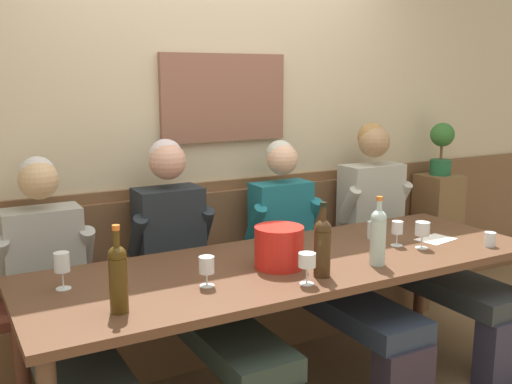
{
  "coord_description": "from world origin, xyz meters",
  "views": [
    {
      "loc": [
        -1.53,
        -2.27,
        1.65
      ],
      "look_at": [
        -0.03,
        0.44,
        1.04
      ],
      "focal_mm": 41.27,
      "sensor_mm": 36.0,
      "label": 1
    }
  ],
  "objects_px": {
    "wine_bottle_clear_water": "(322,246)",
    "water_tumbler_center": "(373,230)",
    "wall_bench": "(230,301)",
    "wine_glass_right_end": "(207,266)",
    "water_tumbler_left": "(490,239)",
    "wine_glass_near_bucket": "(279,238)",
    "dining_table": "(293,273)",
    "person_center_right_seat": "(405,235)",
    "ice_bucket": "(279,247)",
    "wine_glass_center_rear": "(397,229)",
    "wine_glass_by_bottle": "(62,264)",
    "wine_bottle_amber_mid": "(378,235)",
    "wine_bottle_green_tall": "(118,276)",
    "person_left_seat": "(316,260)",
    "person_center_left_seat": "(60,305)",
    "wine_glass_mid_right": "(422,229)",
    "wine_glass_mid_left": "(307,262)",
    "person_right_seat": "(193,272)",
    "potted_plant": "(442,145)"
  },
  "relations": [
    {
      "from": "ice_bucket",
      "to": "wine_glass_center_rear",
      "type": "height_order",
      "value": "ice_bucket"
    },
    {
      "from": "wine_glass_mid_right",
      "to": "water_tumbler_center",
      "type": "bearing_deg",
      "value": 110.16
    },
    {
      "from": "wine_glass_mid_right",
      "to": "water_tumbler_center",
      "type": "height_order",
      "value": "wine_glass_mid_right"
    },
    {
      "from": "water_tumbler_left",
      "to": "wine_glass_right_end",
      "type": "bearing_deg",
      "value": 173.65
    },
    {
      "from": "dining_table",
      "to": "person_left_seat",
      "type": "xyz_separation_m",
      "value": [
        0.35,
        0.3,
        -0.07
      ]
    },
    {
      "from": "wine_bottle_green_tall",
      "to": "wine_glass_by_bottle",
      "type": "bearing_deg",
      "value": 111.06
    },
    {
      "from": "ice_bucket",
      "to": "wine_glass_center_rear",
      "type": "bearing_deg",
      "value": -0.1
    },
    {
      "from": "person_right_seat",
      "to": "wine_glass_mid_right",
      "type": "bearing_deg",
      "value": -24.46
    },
    {
      "from": "wine_glass_by_bottle",
      "to": "wine_glass_right_end",
      "type": "bearing_deg",
      "value": -25.78
    },
    {
      "from": "person_right_seat",
      "to": "water_tumbler_center",
      "type": "bearing_deg",
      "value": -12.68
    },
    {
      "from": "wall_bench",
      "to": "wine_bottle_amber_mid",
      "type": "bearing_deg",
      "value": -71.61
    },
    {
      "from": "wine_glass_center_rear",
      "to": "person_left_seat",
      "type": "bearing_deg",
      "value": 127.91
    },
    {
      "from": "ice_bucket",
      "to": "person_left_seat",
      "type": "bearing_deg",
      "value": 37.4
    },
    {
      "from": "wall_bench",
      "to": "wine_glass_near_bucket",
      "type": "distance_m",
      "value": 0.81
    },
    {
      "from": "person_center_left_seat",
      "to": "wine_bottle_clear_water",
      "type": "height_order",
      "value": "person_center_left_seat"
    },
    {
      "from": "wine_bottle_green_tall",
      "to": "potted_plant",
      "type": "xyz_separation_m",
      "value": [
        2.73,
        0.97,
        0.25
      ]
    },
    {
      "from": "dining_table",
      "to": "person_center_right_seat",
      "type": "height_order",
      "value": "person_center_right_seat"
    },
    {
      "from": "wine_glass_by_bottle",
      "to": "wine_glass_center_rear",
      "type": "relative_size",
      "value": 1.2
    },
    {
      "from": "person_left_seat",
      "to": "ice_bucket",
      "type": "xyz_separation_m",
      "value": [
        -0.47,
        -0.36,
        0.24
      ]
    },
    {
      "from": "wine_glass_by_bottle",
      "to": "wine_glass_near_bucket",
      "type": "height_order",
      "value": "wine_glass_by_bottle"
    },
    {
      "from": "wine_glass_mid_left",
      "to": "person_center_right_seat",
      "type": "bearing_deg",
      "value": 28.89
    },
    {
      "from": "wine_bottle_green_tall",
      "to": "potted_plant",
      "type": "bearing_deg",
      "value": 19.66
    },
    {
      "from": "dining_table",
      "to": "water_tumbler_center",
      "type": "relative_size",
      "value": 27.17
    },
    {
      "from": "person_center_right_seat",
      "to": "water_tumbler_center",
      "type": "bearing_deg",
      "value": -154.07
    },
    {
      "from": "person_center_right_seat",
      "to": "wine_glass_center_rear",
      "type": "bearing_deg",
      "value": -137.92
    },
    {
      "from": "wine_glass_mid_left",
      "to": "person_left_seat",
      "type": "bearing_deg",
      "value": 52.15
    },
    {
      "from": "wine_bottle_amber_mid",
      "to": "person_center_left_seat",
      "type": "bearing_deg",
      "value": 157.69
    },
    {
      "from": "person_center_right_seat",
      "to": "wine_bottle_green_tall",
      "type": "bearing_deg",
      "value": -164.17
    },
    {
      "from": "person_center_left_seat",
      "to": "wine_glass_near_bucket",
      "type": "xyz_separation_m",
      "value": [
        1.07,
        -0.2,
        0.23
      ]
    },
    {
      "from": "person_right_seat",
      "to": "wine_bottle_green_tall",
      "type": "relative_size",
      "value": 3.77
    },
    {
      "from": "wall_bench",
      "to": "person_right_seat",
      "type": "bearing_deg",
      "value": -137.32
    },
    {
      "from": "wine_glass_mid_left",
      "to": "wine_glass_mid_right",
      "type": "bearing_deg",
      "value": 10.93
    },
    {
      "from": "person_left_seat",
      "to": "water_tumbler_center",
      "type": "relative_size",
      "value": 13.47
    },
    {
      "from": "person_left_seat",
      "to": "wine_glass_mid_right",
      "type": "distance_m",
      "value": 0.64
    },
    {
      "from": "dining_table",
      "to": "wine_glass_mid_right",
      "type": "bearing_deg",
      "value": -12.31
    },
    {
      "from": "dining_table",
      "to": "wine_bottle_clear_water",
      "type": "distance_m",
      "value": 0.34
    },
    {
      "from": "wine_glass_near_bucket",
      "to": "wine_bottle_green_tall",
      "type": "bearing_deg",
      "value": -159.83
    },
    {
      "from": "wall_bench",
      "to": "wine_glass_right_end",
      "type": "bearing_deg",
      "value": -122.21
    },
    {
      "from": "wine_glass_center_rear",
      "to": "wine_glass_right_end",
      "type": "distance_m",
      "value": 1.17
    },
    {
      "from": "wall_bench",
      "to": "person_right_seat",
      "type": "relative_size",
      "value": 2.23
    },
    {
      "from": "dining_table",
      "to": "wine_bottle_amber_mid",
      "type": "relative_size",
      "value": 7.77
    },
    {
      "from": "wine_bottle_green_tall",
      "to": "wine_glass_mid_left",
      "type": "height_order",
      "value": "wine_bottle_green_tall"
    },
    {
      "from": "wine_glass_mid_right",
      "to": "person_left_seat",
      "type": "bearing_deg",
      "value": 128.28
    },
    {
      "from": "wall_bench",
      "to": "water_tumbler_left",
      "type": "bearing_deg",
      "value": -43.65
    },
    {
      "from": "wine_bottle_amber_mid",
      "to": "wine_glass_mid_right",
      "type": "xyz_separation_m",
      "value": [
        0.4,
        0.1,
        -0.05
      ]
    },
    {
      "from": "dining_table",
      "to": "ice_bucket",
      "type": "relative_size",
      "value": 11.13
    },
    {
      "from": "wine_glass_center_rear",
      "to": "water_tumbler_left",
      "type": "relative_size",
      "value": 1.76
    },
    {
      "from": "wine_bottle_clear_water",
      "to": "water_tumbler_center",
      "type": "xyz_separation_m",
      "value": [
        0.63,
        0.39,
        -0.1
      ]
    },
    {
      "from": "water_tumbler_center",
      "to": "wine_glass_mid_right",
      "type": "bearing_deg",
      "value": -69.84
    },
    {
      "from": "person_left_seat",
      "to": "wine_glass_near_bucket",
      "type": "height_order",
      "value": "person_left_seat"
    }
  ]
}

